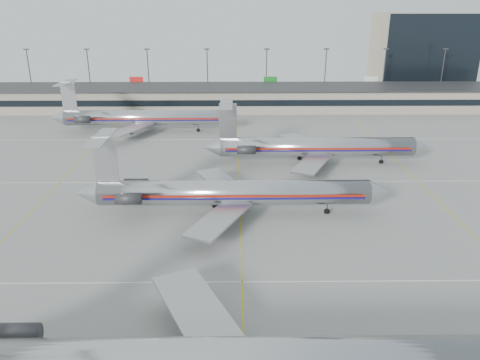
{
  "coord_description": "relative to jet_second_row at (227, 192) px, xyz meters",
  "views": [
    {
      "loc": [
        -0.7,
        -32.96,
        27.98
      ],
      "look_at": [
        -0.0,
        29.0,
        4.5
      ],
      "focal_mm": 35.0,
      "sensor_mm": 36.0,
      "label": 1
    }
  ],
  "objects": [
    {
      "name": "ground",
      "position": [
        1.77,
        -27.29,
        -3.34
      ],
      "size": [
        260.0,
        260.0,
        0.0
      ],
      "primitive_type": "plane",
      "color": "gray",
      "rests_on": "ground"
    },
    {
      "name": "apron_markings",
      "position": [
        1.77,
        -17.29,
        -3.33
      ],
      "size": [
        160.0,
        0.15,
        0.02
      ],
      "primitive_type": "cube",
      "color": "silver",
      "rests_on": "ground"
    },
    {
      "name": "terminal",
      "position": [
        1.77,
        70.68,
        -0.18
      ],
      "size": [
        162.0,
        17.0,
        6.25
      ],
      "color": "gray",
      "rests_on": "ground"
    },
    {
      "name": "light_mast_row",
      "position": [
        1.77,
        84.71,
        5.24
      ],
      "size": [
        163.6,
        0.4,
        15.28
      ],
      "color": "#38383D",
      "rests_on": "ground"
    },
    {
      "name": "distant_building",
      "position": [
        63.77,
        100.71,
        9.16
      ],
      "size": [
        30.0,
        20.0,
        25.0
      ],
      "primitive_type": "cube",
      "color": "tan",
      "rests_on": "ground"
    },
    {
      "name": "jet_second_row",
      "position": [
        0.0,
        0.0,
        0.0
      ],
      "size": [
        44.0,
        25.91,
        11.52
      ],
      "color": "#BABABF",
      "rests_on": "ground"
    },
    {
      "name": "jet_third_row",
      "position": [
        15.26,
        21.98,
        -0.02
      ],
      "size": [
        41.82,
        25.73,
        11.44
      ],
      "color": "#BABABF",
      "rests_on": "ground"
    },
    {
      "name": "jet_back_row",
      "position": [
        -20.74,
        45.55,
        0.04
      ],
      "size": [
        42.63,
        26.22,
        11.66
      ],
      "color": "#BABABF",
      "rests_on": "ground"
    }
  ]
}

